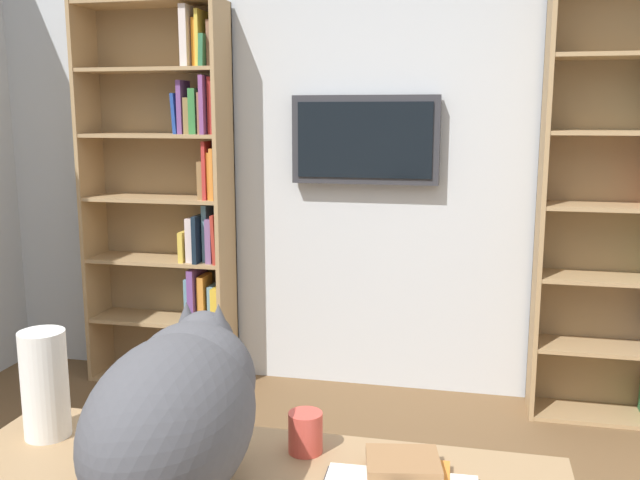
# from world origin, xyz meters

# --- Properties ---
(wall_back) EXTENTS (4.52, 0.06, 2.70)m
(wall_back) POSITION_xyz_m (0.00, -2.23, 1.35)
(wall_back) COLOR silver
(wall_back) RESTS_ON ground
(bookshelf_left) EXTENTS (0.76, 0.28, 2.14)m
(bookshelf_left) POSITION_xyz_m (-1.29, -2.06, 1.09)
(bookshelf_left) COLOR tan
(bookshelf_left) RESTS_ON ground
(bookshelf_right) EXTENTS (0.82, 0.28, 2.10)m
(bookshelf_right) POSITION_xyz_m (1.10, -2.06, 1.02)
(bookshelf_right) COLOR tan
(bookshelf_right) RESTS_ON ground
(wall_mounted_tv) EXTENTS (0.78, 0.07, 0.46)m
(wall_mounted_tv) POSITION_xyz_m (0.06, -2.15, 1.38)
(wall_mounted_tv) COLOR #333338
(cat) EXTENTS (0.32, 0.63, 0.37)m
(cat) POSITION_xyz_m (0.06, 0.26, 0.92)
(cat) COLOR #4C4C51
(cat) RESTS_ON desk
(paper_towel_roll) EXTENTS (0.11, 0.11, 0.27)m
(paper_towel_roll) POSITION_xyz_m (0.49, 0.09, 0.87)
(paper_towel_roll) COLOR white
(paper_towel_roll) RESTS_ON desk
(coffee_mug) EXTENTS (0.08, 0.08, 0.10)m
(coffee_mug) POSITION_xyz_m (-0.15, 0.03, 0.78)
(coffee_mug) COLOR #D84C3F
(coffee_mug) RESTS_ON desk
(desk_book_stack) EXTENTS (0.19, 0.16, 0.04)m
(desk_book_stack) POSITION_xyz_m (-0.39, 0.10, 0.76)
(desk_book_stack) COLOR orange
(desk_book_stack) RESTS_ON desk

